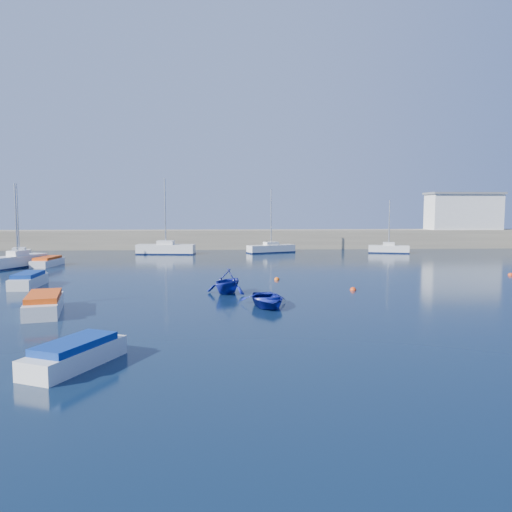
{
  "coord_description": "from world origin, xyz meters",
  "views": [
    {
      "loc": [
        -3.74,
        -24.01,
        5.54
      ],
      "look_at": [
        -1.41,
        17.6,
        1.6
      ],
      "focal_mm": 35.0,
      "sensor_mm": 36.0,
      "label": 1
    }
  ],
  "objects": [
    {
      "name": "sailboat_6",
      "position": [
        1.71,
        38.88,
        0.55
      ],
      "size": [
        6.3,
        3.93,
        8.02
      ],
      "rotation": [
        0.0,
        0.0,
        1.97
      ],
      "color": "silver",
      "rests_on": "ground"
    },
    {
      "name": "motorboat_2",
      "position": [
        -21.34,
        25.34,
        0.43
      ],
      "size": [
        1.91,
        4.58,
        0.92
      ],
      "rotation": [
        0.0,
        0.0,
        -0.08
      ],
      "color": "silver",
      "rests_on": "ground"
    },
    {
      "name": "buoy_1",
      "position": [
        4.78,
        9.24,
        0.0
      ],
      "size": [
        0.45,
        0.45,
        0.45
      ],
      "primitive_type": "sphere",
      "color": "red",
      "rests_on": "ground"
    },
    {
      "name": "buoy_0",
      "position": [
        -1.96,
        5.76,
        0.0
      ],
      "size": [
        0.46,
        0.46,
        0.46
      ],
      "primitive_type": "sphere",
      "color": "#E6550C",
      "rests_on": "ground"
    },
    {
      "name": "buoy_4",
      "position": [
        19.88,
        16.11,
        0.0
      ],
      "size": [
        0.42,
        0.42,
        0.42
      ],
      "primitive_type": "sphere",
      "color": "red",
      "rests_on": "ground"
    },
    {
      "name": "sailboat_5",
      "position": [
        -11.4,
        37.6,
        0.67
      ],
      "size": [
        7.2,
        2.73,
        9.27
      ],
      "rotation": [
        0.0,
        0.0,
        1.46
      ],
      "color": "silver",
      "rests_on": "ground"
    },
    {
      "name": "sailboat_4",
      "position": [
        -26.31,
        31.0,
        0.55
      ],
      "size": [
        3.37,
        6.55,
        8.24
      ],
      "rotation": [
        0.0,
        0.0,
        0.27
      ],
      "color": "silver",
      "rests_on": "ground"
    },
    {
      "name": "sailboat_7",
      "position": [
        16.44,
        37.47,
        0.55
      ],
      "size": [
        5.14,
        2.66,
        6.66
      ],
      "rotation": [
        0.0,
        0.0,
        1.3
      ],
      "color": "silver",
      "rests_on": "ground"
    },
    {
      "name": "back_wall",
      "position": [
        0.0,
        46.0,
        1.3
      ],
      "size": [
        96.0,
        4.5,
        2.6
      ],
      "primitive_type": "cube",
      "color": "gray",
      "rests_on": "ground"
    },
    {
      "name": "ground",
      "position": [
        0.0,
        0.0,
        0.0
      ],
      "size": [
        220.0,
        220.0,
        0.0
      ],
      "primitive_type": "plane",
      "color": "black",
      "rests_on": "ground"
    },
    {
      "name": "dinghy_left",
      "position": [
        -3.82,
        8.39,
        0.81
      ],
      "size": [
        3.8,
        3.97,
        1.63
      ],
      "primitive_type": "imported",
      "rotation": [
        0.0,
        0.0,
        -0.49
      ],
      "color": "navy",
      "rests_on": "ground"
    },
    {
      "name": "motorboat_3",
      "position": [
        -9.14,
        -6.54,
        0.45
      ],
      "size": [
        2.98,
        4.32,
        0.96
      ],
      "rotation": [
        0.0,
        0.0,
        -0.42
      ],
      "color": "silver",
      "rests_on": "ground"
    },
    {
      "name": "buoy_3",
      "position": [
        0.06,
        14.56,
        0.0
      ],
      "size": [
        0.43,
        0.43,
        0.43
      ],
      "primitive_type": "sphere",
      "color": "#E6550C",
      "rests_on": "ground"
    },
    {
      "name": "dinghy_center",
      "position": [
        -1.56,
        3.99,
        0.39
      ],
      "size": [
        3.04,
        4.01,
        0.78
      ],
      "primitive_type": "imported",
      "rotation": [
        0.0,
        0.0,
        0.09
      ],
      "color": "navy",
      "rests_on": "ground"
    },
    {
      "name": "harbor_office",
      "position": [
        30.0,
        46.0,
        5.1
      ],
      "size": [
        10.0,
        4.0,
        5.0
      ],
      "primitive_type": "cube",
      "color": "silver",
      "rests_on": "back_wall"
    },
    {
      "name": "motorboat_1",
      "position": [
        -17.96,
        11.99,
        0.48
      ],
      "size": [
        1.66,
        4.27,
        1.03
      ],
      "rotation": [
        0.0,
        0.0,
        0.04
      ],
      "color": "silver",
      "rests_on": "ground"
    },
    {
      "name": "motorboat_0",
      "position": [
        -13.57,
        2.77,
        0.5
      ],
      "size": [
        2.78,
        5.01,
        1.06
      ],
      "rotation": [
        0.0,
        0.0,
        0.25
      ],
      "color": "silver",
      "rests_on": "ground"
    },
    {
      "name": "sailboat_3",
      "position": [
        -23.69,
        24.24,
        0.64
      ],
      "size": [
        3.8,
        6.08,
        7.92
      ],
      "rotation": [
        0.0,
        0.0,
        -0.4
      ],
      "color": "silver",
      "rests_on": "ground"
    }
  ]
}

